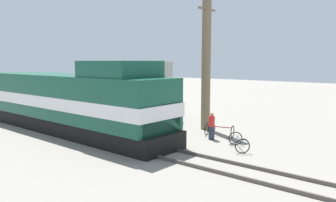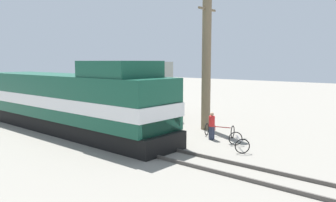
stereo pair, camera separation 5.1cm
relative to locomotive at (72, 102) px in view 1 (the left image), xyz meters
name	(u,v)px [view 1 (the left image)]	position (x,y,z in m)	size (l,w,h in m)	color
ground_plane	(115,142)	(0.00, -3.97, -1.91)	(120.00, 120.00, 0.00)	gray
rail_near	(104,143)	(-0.72, -3.97, -1.84)	(0.08, 41.34, 0.15)	#4C4742
rail_far	(124,138)	(0.72, -3.97, -1.84)	(0.08, 41.34, 0.15)	#4C4742
locomotive	(72,102)	(0.00, 0.00, 0.00)	(3.23, 16.50, 4.43)	black
utility_pole	(206,62)	(6.11, -5.82, 2.46)	(1.80, 0.58, 8.69)	#726047
vendor_umbrella	(163,93)	(6.48, -1.87, 0.19)	(2.28, 2.28, 2.36)	#4C4C4C
billboard_sign	(113,90)	(4.28, 1.19, 0.41)	(2.52, 0.12, 3.10)	#595959
shrub_cluster	(174,114)	(7.38, -2.20, -1.42)	(0.99, 0.99, 0.99)	#236028
person_bystander	(212,125)	(3.97, -7.67, -1.08)	(0.34, 0.34, 1.56)	#2D3347
bicycle	(219,130)	(4.88, -7.63, -1.54)	(1.10, 1.75, 0.72)	black
bicycle_spare	(239,142)	(3.07, -9.86, -1.54)	(1.68, 1.59, 0.73)	black
building_block_distant	(126,86)	(8.41, 4.27, 0.27)	(6.03, 5.94, 4.37)	#999E93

